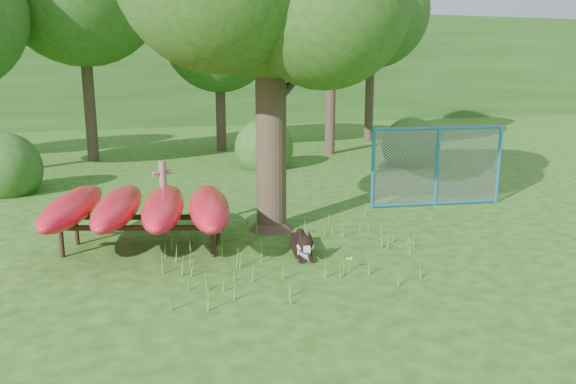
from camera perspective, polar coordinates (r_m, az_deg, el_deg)
name	(u,v)px	position (r m, az deg, el deg)	size (l,w,h in m)	color
ground	(301,275)	(8.42, 1.28, -8.45)	(80.00, 80.00, 0.00)	#1E4D0F
wooden_post	(164,196)	(10.48, -12.52, -0.39)	(0.37, 0.17, 1.37)	#695C4F
kayak_rack	(141,207)	(9.61, -14.73, -1.51)	(3.35, 3.61, 0.98)	black
husky_dog	(302,245)	(9.22, 1.47, -5.40)	(0.43, 1.11, 0.50)	black
fence_section	(437,166)	(12.78, 14.92, 2.52)	(3.01, 0.51, 2.95)	teal
wildflower_clump	(350,260)	(8.60, 6.28, -6.85)	(0.10, 0.10, 0.21)	#50872C
bg_tree_c	(219,36)	(20.85, -7.04, 15.45)	(4.00, 4.00, 6.12)	#35291D
bg_tree_d	(332,5)	(20.04, 4.49, 18.43)	(4.80, 4.80, 7.50)	#35291D
bg_tree_e	(372,11)	(24.01, 8.54, 17.70)	(4.60, 4.60, 7.55)	#35291D
shrub_left	(7,193)	(15.39, -26.69, -0.12)	(1.80, 1.80, 1.80)	#23511A
shrub_right	(410,165)	(18.17, 12.25, 2.70)	(1.80, 1.80, 1.80)	#23511A
shrub_mid	(264,168)	(17.32, -2.44, 2.50)	(1.80, 1.80, 1.80)	#23511A
wooded_hillside	(145,68)	(35.51, -14.33, 12.14)	(80.00, 12.00, 6.00)	#23511A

